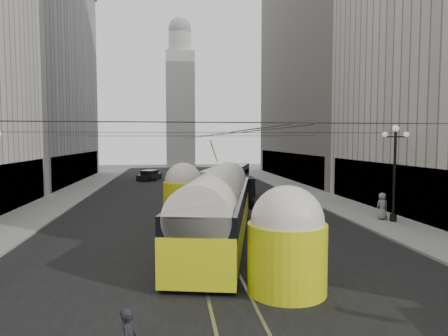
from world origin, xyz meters
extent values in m
cube|color=black|center=(0.00, 32.50, 0.00)|extent=(20.00, 85.00, 0.02)
cube|color=gray|center=(-12.00, 36.00, 0.07)|extent=(4.00, 72.00, 0.15)
cube|color=gray|center=(12.00, 36.00, 0.07)|extent=(4.00, 72.00, 0.15)
cube|color=gray|center=(-0.75, 32.50, 0.00)|extent=(0.12, 85.00, 0.04)
cube|color=gray|center=(0.75, 32.50, 0.00)|extent=(0.12, 85.00, 0.04)
cube|color=black|center=(-14.05, 24.00, 2.00)|extent=(0.10, 18.00, 3.60)
cube|color=#999999|center=(-20.00, 48.00, 14.00)|extent=(12.00, 28.00, 28.00)
cube|color=black|center=(-14.05, 48.00, 2.00)|extent=(0.10, 25.20, 3.60)
cube|color=black|center=(14.05, 22.00, 2.00)|extent=(0.10, 18.00, 3.60)
cube|color=#514C47|center=(20.00, 48.00, 16.00)|extent=(12.00, 32.00, 32.00)
cube|color=black|center=(14.05, 48.00, 2.00)|extent=(0.10, 28.80, 3.60)
cube|color=#B2AFA8|center=(0.00, 80.00, 12.00)|extent=(6.00, 6.00, 24.00)
cylinder|color=#B2AFA8|center=(0.00, 80.00, 26.00)|extent=(4.80, 4.80, 4.00)
sphere|color=gray|center=(0.00, 80.00, 28.96)|extent=(4.80, 4.80, 4.80)
cylinder|color=black|center=(12.60, 18.00, 3.15)|extent=(0.18, 0.18, 6.00)
cylinder|color=black|center=(12.60, 18.00, 0.40)|extent=(0.44, 0.44, 0.50)
cylinder|color=black|center=(12.60, 18.00, 5.75)|extent=(1.60, 0.08, 0.08)
sphere|color=white|center=(12.60, 18.00, 6.30)|extent=(0.44, 0.44, 0.44)
sphere|color=white|center=(11.85, 18.00, 5.90)|extent=(0.36, 0.36, 0.36)
sphere|color=white|center=(13.35, 18.00, 5.90)|extent=(0.36, 0.36, 0.36)
cylinder|color=black|center=(0.00, 4.00, 6.00)|extent=(25.00, 0.03, 0.03)
cylinder|color=black|center=(0.00, 18.00, 6.00)|extent=(25.00, 0.03, 0.03)
cylinder|color=black|center=(0.00, 32.00, 6.00)|extent=(25.00, 0.03, 0.03)
cylinder|color=black|center=(0.00, 46.00, 6.00)|extent=(25.00, 0.03, 0.03)
cylinder|color=black|center=(0.00, 36.00, 5.80)|extent=(0.03, 72.00, 0.03)
cylinder|color=black|center=(0.40, 36.00, 5.80)|extent=(0.03, 72.00, 0.03)
cube|color=yellow|center=(0.50, 14.72, 1.16)|extent=(6.14, 15.71, 1.88)
cube|color=black|center=(0.50, 14.72, 0.28)|extent=(6.04, 15.26, 0.33)
cube|color=black|center=(0.50, 14.72, 2.37)|extent=(6.11, 15.49, 0.94)
cylinder|color=silver|center=(0.50, 14.72, 2.70)|extent=(5.77, 15.41, 2.54)
cylinder|color=yellow|center=(2.15, 7.28, 1.27)|extent=(2.87, 2.87, 2.54)
sphere|color=silver|center=(2.15, 7.28, 2.59)|extent=(2.65, 2.65, 2.65)
cylinder|color=yellow|center=(-1.15, 22.17, 1.27)|extent=(2.87, 2.87, 2.54)
sphere|color=silver|center=(-1.15, 22.17, 2.59)|extent=(2.65, 2.65, 2.65)
sphere|color=#FFF2BF|center=(2.40, 6.16, 0.94)|extent=(0.36, 0.36, 0.36)
cube|color=#B5B8BB|center=(3.08, 28.94, 1.60)|extent=(6.05, 12.61, 3.10)
cube|color=black|center=(3.08, 28.94, 2.12)|extent=(5.94, 12.20, 1.14)
cube|color=black|center=(3.08, 22.79, 1.96)|extent=(2.30, 0.78, 1.45)
cylinder|color=black|center=(1.79, 24.79, 0.52)|extent=(0.30, 1.03, 1.03)
cylinder|color=black|center=(4.37, 24.79, 0.52)|extent=(0.30, 1.03, 1.03)
cylinder|color=black|center=(1.79, 33.09, 0.52)|extent=(0.30, 1.03, 1.03)
cylinder|color=black|center=(4.37, 33.09, 0.52)|extent=(0.30, 1.03, 1.03)
cube|color=white|center=(2.29, 42.04, 0.48)|extent=(2.48, 4.73, 0.80)
cube|color=black|center=(2.29, 42.04, 1.05)|extent=(1.97, 2.69, 0.76)
cylinder|color=black|center=(1.46, 40.51, 0.32)|extent=(0.22, 0.64, 0.64)
cylinder|color=black|center=(3.13, 40.51, 0.32)|extent=(0.22, 0.64, 0.64)
cylinder|color=black|center=(1.46, 43.57, 0.32)|extent=(0.22, 0.64, 0.64)
cylinder|color=black|center=(3.13, 43.57, 0.32)|extent=(0.22, 0.64, 0.64)
cube|color=black|center=(-5.01, 49.17, 0.47)|extent=(3.35, 4.77, 0.78)
cube|color=black|center=(-5.01, 49.17, 1.02)|extent=(2.39, 2.85, 0.74)
cylinder|color=black|center=(-5.82, 47.67, 0.31)|extent=(0.22, 0.63, 0.63)
cylinder|color=black|center=(-4.19, 47.67, 0.31)|extent=(0.22, 0.63, 0.63)
cylinder|color=black|center=(-5.82, 50.67, 0.31)|extent=(0.22, 0.63, 0.63)
cylinder|color=black|center=(-4.19, 50.67, 0.31)|extent=(0.22, 0.63, 0.63)
imported|color=slate|center=(12.20, 18.70, 1.06)|extent=(0.96, 0.68, 1.82)
camera|label=1|loc=(-1.97, -6.48, 5.53)|focal=32.00mm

